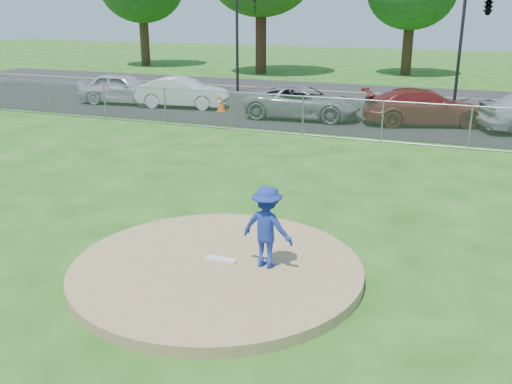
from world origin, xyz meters
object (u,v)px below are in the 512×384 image
traffic_signal_left (241,31)px  parked_car_white (182,92)px  traffic_signal_center (486,9)px  pitcher (267,227)px  parked_car_silver (123,88)px  parked_car_gray (303,102)px  parked_car_darkred (424,107)px  traffic_cone (221,103)px

traffic_signal_left → parked_car_white: size_ratio=1.28×
traffic_signal_center → pitcher: (-3.09, -21.70, -3.65)m
parked_car_silver → parked_car_white: parked_car_silver is taller
parked_car_silver → parked_car_gray: (9.61, -0.51, -0.06)m
parked_car_white → parked_car_gray: bearing=-103.5°
traffic_signal_center → parked_car_gray: bearing=-136.2°
parked_car_darkred → traffic_signal_left: bearing=42.0°
parked_car_silver → parked_car_white: 3.33m
parked_car_gray → pitcher: bearing=-169.5°
traffic_cone → parked_car_gray: (4.06, -0.26, 0.31)m
parked_car_silver → pitcher: bearing=-145.6°
traffic_signal_left → traffic_signal_center: bearing=-0.0°
traffic_signal_center → traffic_cone: traffic_signal_center is taller
traffic_cone → parked_car_darkred: 9.18m
pitcher → parked_car_silver: bearing=-41.1°
traffic_signal_center → traffic_cone: 13.46m
parked_car_darkred → parked_car_silver: bearing=71.7°
traffic_signal_center → parked_car_white: bearing=-155.3°
pitcher → traffic_signal_center: bearing=-90.2°
traffic_signal_center → parked_car_gray: (-7.00, -6.70, -3.90)m
traffic_signal_left → parked_car_white: traffic_signal_left is taller
parked_car_white → parked_car_gray: 6.31m
parked_car_white → parked_car_gray: parked_car_white is taller
traffic_signal_center → parked_car_darkred: traffic_signal_center is taller
traffic_cone → parked_car_white: parked_car_white is taller
pitcher → parked_car_darkred: pitcher is taller
pitcher → traffic_cone: (-7.97, 15.27, -0.56)m
traffic_signal_center → traffic_cone: (-11.05, -6.43, -4.21)m
traffic_signal_center → traffic_cone: size_ratio=7.20×
traffic_signal_left → traffic_cone: (1.68, -6.43, -2.96)m
traffic_signal_left → parked_car_white: 6.66m
parked_car_darkred → parked_car_gray: bearing=77.5°
traffic_signal_left → parked_car_silver: (-3.87, -6.19, -2.59)m
traffic_cone → parked_car_white: bearing=171.4°
traffic_signal_left → parked_car_white: (-0.54, -6.10, -2.63)m
traffic_cone → parked_car_silver: bearing=177.5°
traffic_signal_left → parked_car_darkred: 12.76m
pitcher → parked_car_white: (-10.19, 15.61, -0.23)m
traffic_signal_left → parked_car_darkred: size_ratio=1.10×
traffic_cone → parked_car_darkred: bearing=1.7°
traffic_cone → traffic_signal_center: bearing=30.2°
traffic_signal_center → pitcher: bearing=-98.1°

